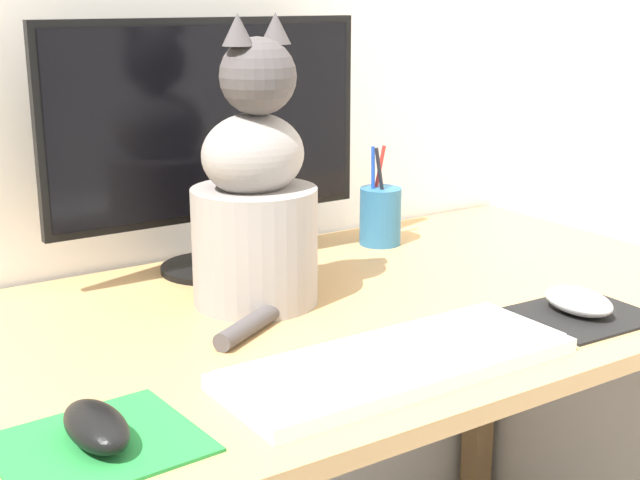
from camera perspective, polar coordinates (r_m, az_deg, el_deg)
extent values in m
cube|color=tan|center=(1.29, -1.12, -5.34)|extent=(1.43, 0.72, 0.02)
cube|color=olive|center=(2.05, 10.27, -8.14)|extent=(0.05, 0.05, 0.68)
cylinder|color=black|center=(1.50, -6.93, -1.77)|extent=(0.17, 0.17, 0.01)
cylinder|color=black|center=(1.49, -6.99, -0.10)|extent=(0.04, 0.04, 0.08)
cube|color=black|center=(1.45, -7.25, 7.59)|extent=(0.55, 0.02, 0.32)
cube|color=black|center=(1.44, -7.07, 7.55)|extent=(0.53, 0.00, 0.30)
cube|color=silver|center=(1.11, 5.02, -7.83)|extent=(0.46, 0.17, 0.02)
cube|color=white|center=(1.10, 5.04, -7.26)|extent=(0.44, 0.15, 0.01)
cube|color=#238438|center=(0.96, -14.04, -12.60)|extent=(0.21, 0.19, 0.00)
cube|color=black|center=(1.34, 16.41, -4.62)|extent=(0.19, 0.17, 0.00)
ellipsoid|color=black|center=(0.95, -14.13, -11.48)|extent=(0.06, 0.11, 0.04)
ellipsoid|color=white|center=(1.33, 16.22, -3.78)|extent=(0.07, 0.11, 0.04)
cylinder|color=gray|center=(1.32, -4.18, -0.38)|extent=(0.22, 0.22, 0.17)
ellipsoid|color=gray|center=(1.29, -4.30, 5.47)|extent=(0.18, 0.16, 0.12)
sphere|color=#474242|center=(1.26, -4.00, 10.41)|extent=(0.13, 0.13, 0.11)
cone|color=#474242|center=(1.24, -5.29, 13.27)|extent=(0.05, 0.05, 0.04)
cone|color=#474242|center=(1.28, -2.86, 13.39)|extent=(0.05, 0.05, 0.04)
cylinder|color=#474242|center=(1.26, -3.44, -4.76)|extent=(0.22, 0.14, 0.03)
cylinder|color=#286089|center=(1.64, 3.88, 1.53)|extent=(0.08, 0.08, 0.11)
cylinder|color=#1E47B2|center=(1.62, 3.42, 3.54)|extent=(0.01, 0.02, 0.14)
cylinder|color=red|center=(1.64, 3.67, 3.65)|extent=(0.04, 0.01, 0.14)
cylinder|color=black|center=(1.62, 3.96, 3.48)|extent=(0.02, 0.02, 0.14)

